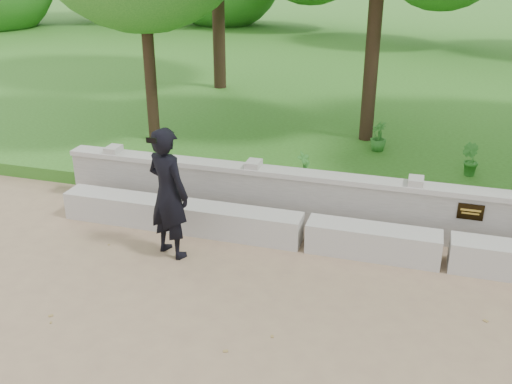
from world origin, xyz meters
The scene contains 8 objects.
ground centered at (0.00, 0.00, 0.00)m, with size 80.00×80.00×0.00m, color #907958.
lawn centered at (0.00, 14.00, 0.12)m, with size 40.00×22.00×0.25m, color #2E5D19.
concrete_bench centered at (0.00, 1.90, 0.22)m, with size 11.90×0.45×0.45m.
parapet_wall centered at (0.00, 2.60, 0.46)m, with size 12.50×0.35×0.90m.
man_main centered at (-3.80, 1.13, 0.96)m, with size 0.82×0.76×1.91m.
shrub_a centered at (-2.45, 3.84, 0.52)m, with size 0.28×0.19×0.54m, color #2D7126.
shrub_b centered at (0.40, 4.99, 0.55)m, with size 0.33×0.26×0.59m, color #2D7126.
shrub_d centered at (-1.33, 5.89, 0.55)m, with size 0.34×0.30×0.60m, color #2D7126.
Camera 1 is at (-0.52, -5.51, 4.12)m, focal length 40.00 mm.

